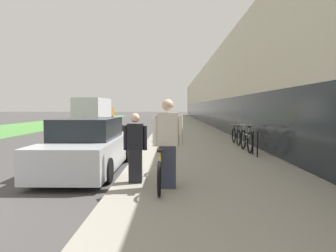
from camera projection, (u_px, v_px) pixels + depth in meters
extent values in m
cube|color=gray|center=(185.00, 128.00, 24.95)|extent=(4.65, 70.00, 0.13)
cube|color=beige|center=(249.00, 95.00, 32.64)|extent=(10.00, 70.00, 6.20)
cube|color=#1E2328|center=(204.00, 112.00, 32.82)|extent=(0.10, 63.00, 2.20)
cube|color=#518E42|center=(37.00, 125.00, 29.14)|extent=(7.29, 70.00, 0.03)
torus|color=black|center=(163.00, 160.00, 7.42)|extent=(0.05, 0.66, 0.66)
torus|color=black|center=(159.00, 179.00, 5.49)|extent=(0.05, 0.66, 0.66)
cylinder|color=yellow|center=(161.00, 159.00, 6.44)|extent=(0.04, 1.64, 0.04)
cylinder|color=yellow|center=(160.00, 167.00, 6.06)|extent=(0.04, 0.98, 0.31)
cylinder|color=yellow|center=(160.00, 157.00, 5.82)|extent=(0.03, 0.03, 0.27)
cube|color=black|center=(160.00, 150.00, 5.81)|extent=(0.11, 0.22, 0.05)
cylinder|color=yellow|center=(162.00, 147.00, 7.24)|extent=(0.03, 0.03, 0.29)
cylinder|color=silver|center=(162.00, 141.00, 7.24)|extent=(0.52, 0.03, 0.03)
cube|color=#33384C|center=(168.00, 167.00, 6.10)|extent=(0.33, 0.24, 0.87)
cube|color=beige|center=(168.00, 129.00, 6.05)|extent=(0.41, 0.24, 0.67)
cylinder|color=beige|center=(155.00, 131.00, 6.06)|extent=(0.10, 0.10, 0.63)
cylinder|color=beige|center=(180.00, 131.00, 6.05)|extent=(0.10, 0.10, 0.63)
sphere|color=beige|center=(168.00, 105.00, 6.02)|extent=(0.24, 0.24, 0.24)
cube|color=black|center=(135.00, 166.00, 6.52)|extent=(0.28, 0.20, 0.73)
cube|color=black|center=(135.00, 137.00, 6.48)|extent=(0.34, 0.20, 0.56)
cylinder|color=black|center=(125.00, 138.00, 6.49)|extent=(0.09, 0.09, 0.53)
cylinder|color=black|center=(145.00, 138.00, 6.48)|extent=(0.09, 0.09, 0.53)
sphere|color=beige|center=(135.00, 118.00, 6.46)|extent=(0.20, 0.20, 0.20)
cylinder|color=black|center=(257.00, 145.00, 9.87)|extent=(0.05, 0.05, 0.82)
cylinder|color=black|center=(253.00, 143.00, 10.42)|extent=(0.05, 0.05, 0.82)
cylinder|color=black|center=(255.00, 132.00, 10.12)|extent=(0.05, 0.55, 0.05)
torus|color=black|center=(243.00, 139.00, 11.70)|extent=(0.06, 0.77, 0.77)
torus|color=black|center=(250.00, 143.00, 10.66)|extent=(0.06, 0.77, 0.77)
cylinder|color=#B7BCC1|center=(246.00, 135.00, 11.16)|extent=(0.04, 0.88, 0.04)
cylinder|color=#B7BCC1|center=(248.00, 138.00, 10.96)|extent=(0.04, 0.54, 0.35)
cylinder|color=#B7BCC1|center=(249.00, 131.00, 10.82)|extent=(0.03, 0.03, 0.32)
cube|color=black|center=(249.00, 127.00, 10.81)|extent=(0.11, 0.22, 0.05)
cylinder|color=#B7BCC1|center=(244.00, 129.00, 11.59)|extent=(0.03, 0.03, 0.34)
cylinder|color=silver|center=(244.00, 125.00, 11.58)|extent=(0.52, 0.03, 0.03)
torus|color=black|center=(234.00, 135.00, 13.75)|extent=(0.06, 0.70, 0.70)
torus|color=black|center=(239.00, 138.00, 12.77)|extent=(0.06, 0.70, 0.70)
cylinder|color=black|center=(236.00, 132.00, 13.25)|extent=(0.04, 0.83, 0.04)
cylinder|color=black|center=(237.00, 134.00, 13.06)|extent=(0.04, 0.51, 0.32)
cylinder|color=black|center=(238.00, 129.00, 12.93)|extent=(0.03, 0.03, 0.29)
cube|color=black|center=(238.00, 126.00, 12.92)|extent=(0.11, 0.22, 0.05)
cylinder|color=black|center=(234.00, 128.00, 13.65)|extent=(0.03, 0.03, 0.30)
cylinder|color=silver|center=(234.00, 124.00, 13.64)|extent=(0.52, 0.03, 0.03)
cube|color=silver|center=(89.00, 152.00, 8.34)|extent=(1.74, 4.61, 0.77)
cube|color=#1E2328|center=(88.00, 128.00, 8.30)|extent=(1.50, 2.31, 0.56)
cylinder|color=black|center=(76.00, 153.00, 9.74)|extent=(0.22, 0.60, 0.60)
cylinder|color=black|center=(125.00, 153.00, 9.72)|extent=(0.22, 0.60, 0.60)
cylinder|color=black|center=(38.00, 171.00, 6.98)|extent=(0.22, 0.60, 0.60)
cylinder|color=black|center=(107.00, 171.00, 6.96)|extent=(0.22, 0.60, 0.60)
ellipsoid|color=maroon|center=(122.00, 137.00, 13.53)|extent=(1.63, 4.00, 0.55)
cube|color=#1E2328|center=(123.00, 128.00, 14.01)|extent=(1.14, 0.04, 0.26)
cylinder|color=black|center=(110.00, 137.00, 14.71)|extent=(0.22, 0.60, 0.60)
cylinder|color=black|center=(141.00, 137.00, 14.69)|extent=(0.22, 0.60, 0.60)
cylinder|color=black|center=(99.00, 143.00, 12.39)|extent=(0.22, 0.60, 0.60)
cylinder|color=black|center=(135.00, 143.00, 12.37)|extent=(0.22, 0.60, 0.60)
cube|color=orange|center=(102.00, 114.00, 32.17)|extent=(2.19, 1.86, 1.55)
cube|color=silver|center=(93.00, 111.00, 28.44)|extent=(2.39, 5.57, 2.38)
cylinder|color=black|center=(91.00, 120.00, 31.74)|extent=(0.28, 0.84, 0.84)
cylinder|color=black|center=(111.00, 120.00, 31.71)|extent=(0.28, 0.84, 0.84)
cylinder|color=black|center=(78.00, 122.00, 27.41)|extent=(0.28, 0.84, 0.84)
cylinder|color=black|center=(102.00, 122.00, 27.38)|extent=(0.28, 0.84, 0.84)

